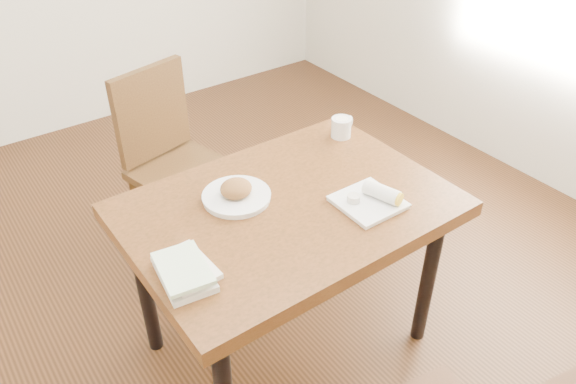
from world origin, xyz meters
TOP-DOWN VIEW (x-y plane):
  - ground at (0.00, 0.00)m, footprint 4.00×5.00m
  - table at (0.00, 0.00)m, footprint 1.17×0.83m
  - chair_far at (-0.06, 0.88)m, footprint 0.51×0.51m
  - plate_scone at (-0.14, 0.13)m, footprint 0.25×0.25m
  - coffee_mug at (0.48, 0.26)m, footprint 0.13×0.09m
  - plate_burrito at (0.24, -0.18)m, footprint 0.22×0.22m
  - book_stack at (-0.48, -0.13)m, footprint 0.18×0.23m

SIDE VIEW (x-z plane):
  - ground at x=0.00m, z-range -0.01..0.00m
  - chair_far at x=-0.06m, z-range 0.07..1.03m
  - table at x=0.00m, z-range 0.29..1.04m
  - plate_burrito at x=0.24m, z-range 0.74..0.81m
  - plate_scone at x=-0.14m, z-range 0.73..0.82m
  - book_stack at x=-0.48m, z-range 0.75..0.81m
  - coffee_mug at x=0.48m, z-range 0.75..0.84m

